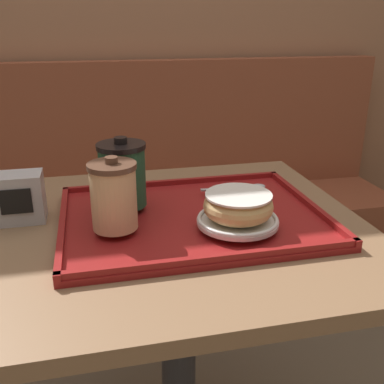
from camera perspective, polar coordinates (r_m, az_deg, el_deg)
wall_behind at (r=1.93m, az=-8.87°, el=22.30°), size 8.00×0.05×2.40m
booth_bench at (r=1.93m, az=-0.24°, el=-4.63°), size 1.70×0.44×1.00m
cafe_table at (r=1.02m, az=-1.82°, el=-13.85°), size 0.77×0.71×0.76m
serving_tray at (r=0.93m, az=0.00°, el=-3.26°), size 0.53×0.40×0.02m
coffee_cup_front at (r=0.84m, az=-9.92°, el=-0.45°), size 0.09×0.09×0.14m
coffee_cup_rear at (r=0.94m, az=-8.81°, el=2.23°), size 0.10×0.10×0.15m
plate_with_chocolate_donut at (r=0.87m, az=5.82°, el=-3.56°), size 0.16×0.16×0.01m
donut_chocolate_glazed at (r=0.86m, az=5.89°, el=-1.69°), size 0.13×0.13×0.05m
spoon at (r=1.05m, az=7.15°, el=0.61°), size 0.15×0.03×0.01m
napkin_dispenser at (r=0.98m, az=-21.17°, el=-0.69°), size 0.10×0.07×0.10m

